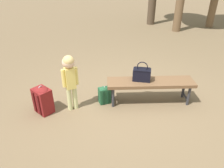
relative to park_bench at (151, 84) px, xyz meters
The scene contains 6 objects.
ground_plane 0.61m from the park_bench, ahead, with size 40.00×40.00×0.00m, color brown.
park_bench is the anchor object (origin of this frame).
handbag 0.25m from the park_bench, 13.88° to the right, with size 0.35×0.25×0.37m.
child_standing 1.48m from the park_bench, ahead, with size 0.27×0.21×1.04m.
backpack_large 1.96m from the park_bench, ahead, with size 0.39×0.38×0.53m.
backpack_small 0.88m from the park_bench, ahead, with size 0.25×0.22×0.36m.
Camera 1 is at (0.45, 3.36, 2.29)m, focal length 34.08 mm.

